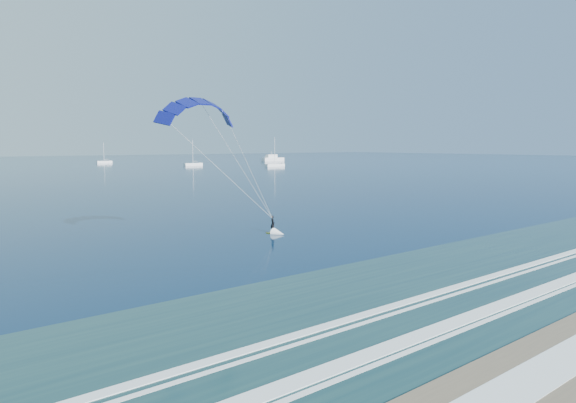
{
  "coord_description": "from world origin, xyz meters",
  "views": [
    {
      "loc": [
        -24.95,
        -9.95,
        9.76
      ],
      "look_at": [
        5.09,
        27.44,
        4.4
      ],
      "focal_mm": 32.0,
      "sensor_mm": 36.0,
      "label": 1
    }
  ],
  "objects_px": {
    "sailboat_2": "(104,162)",
    "sailboat_4": "(275,165)",
    "kitesurfer_rig": "(239,165)",
    "sailboat_3": "(193,164)",
    "motor_yacht": "(272,159)"
  },
  "relations": [
    {
      "from": "sailboat_2",
      "to": "sailboat_4",
      "type": "bearing_deg",
      "value": -63.58
    },
    {
      "from": "sailboat_2",
      "to": "sailboat_4",
      "type": "height_order",
      "value": "sailboat_4"
    },
    {
      "from": "motor_yacht",
      "to": "sailboat_2",
      "type": "xyz_separation_m",
      "value": [
        -86.99,
        30.12,
        -0.86
      ]
    },
    {
      "from": "sailboat_3",
      "to": "kitesurfer_rig",
      "type": "bearing_deg",
      "value": -116.94
    },
    {
      "from": "kitesurfer_rig",
      "to": "sailboat_2",
      "type": "height_order",
      "value": "kitesurfer_rig"
    },
    {
      "from": "kitesurfer_rig",
      "to": "sailboat_2",
      "type": "bearing_deg",
      "value": 73.97
    },
    {
      "from": "sailboat_4",
      "to": "kitesurfer_rig",
      "type": "bearing_deg",
      "value": -128.43
    },
    {
      "from": "motor_yacht",
      "to": "sailboat_4",
      "type": "height_order",
      "value": "sailboat_4"
    },
    {
      "from": "sailboat_2",
      "to": "sailboat_3",
      "type": "bearing_deg",
      "value": -69.94
    },
    {
      "from": "motor_yacht",
      "to": "kitesurfer_rig",
      "type": "bearing_deg",
      "value": -127.8
    },
    {
      "from": "sailboat_2",
      "to": "sailboat_4",
      "type": "distance_m",
      "value": 98.99
    },
    {
      "from": "kitesurfer_rig",
      "to": "motor_yacht",
      "type": "height_order",
      "value": "kitesurfer_rig"
    },
    {
      "from": "kitesurfer_rig",
      "to": "sailboat_4",
      "type": "xyz_separation_m",
      "value": [
        109.0,
        137.39,
        -7.04
      ]
    },
    {
      "from": "sailboat_3",
      "to": "sailboat_4",
      "type": "height_order",
      "value": "sailboat_4"
    },
    {
      "from": "kitesurfer_rig",
      "to": "sailboat_3",
      "type": "distance_m",
      "value": 189.57
    }
  ]
}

